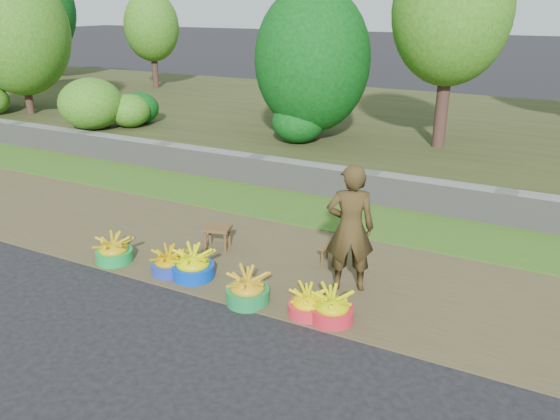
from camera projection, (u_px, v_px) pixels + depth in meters
The scene contains 15 objects.
ground_plane at pixel (252, 312), 6.21m from camera, with size 120.00×120.00×0.00m, color black.
dirt_shoulder at pixel (299, 267), 7.24m from camera, with size 80.00×2.50×0.02m, color #4C4128.
grass_verge at pixel (351, 217), 8.90m from camera, with size 80.00×1.50×0.04m, color #38611B.
retaining_wall at pixel (369, 187), 9.52m from camera, with size 80.00×0.35×0.55m, color slate.
earth_bank at pixel (432, 133), 13.60m from camera, with size 80.00×10.00×0.50m, color #353A1A.
vegetation at pixel (518, 30), 11.01m from camera, with size 37.36×8.14×4.76m.
basin_a at pixel (114, 251), 7.34m from camera, with size 0.49×0.49×0.37m.
basin_b at pixel (169, 263), 7.03m from camera, with size 0.45×0.45×0.34m.
basin_c at pixel (193, 266), 6.91m from camera, with size 0.53×0.53×0.40m.
basin_d at pixel (248, 289), 6.35m from camera, with size 0.51×0.51×0.38m.
basin_e at pixel (307, 304), 6.09m from camera, with size 0.44×0.44×0.33m.
basin_f at pixel (332, 308), 5.98m from camera, with size 0.49×0.49×0.36m.
stool_left at pixel (217, 231), 7.68m from camera, with size 0.44×0.38×0.33m.
stool_right at pixel (333, 251), 7.20m from camera, with size 0.30×0.23×0.26m.
vendor_woman at pixel (350, 228), 6.42m from camera, with size 0.58×0.38×1.58m, color black.
Camera 1 is at (2.75, -4.64, 3.31)m, focal length 35.00 mm.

